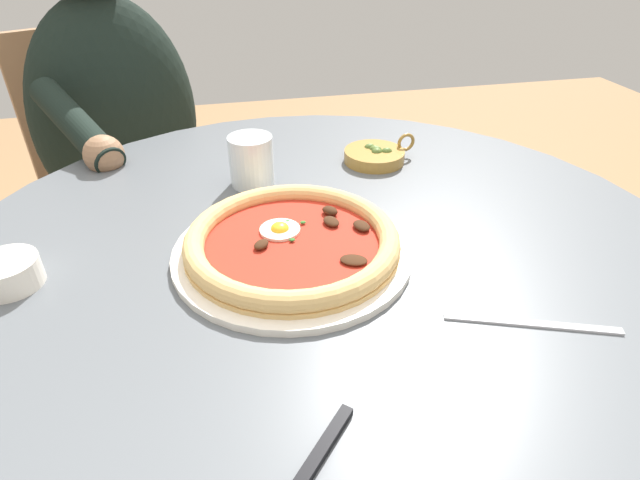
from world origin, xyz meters
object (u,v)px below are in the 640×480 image
at_px(pizza_on_plate, 292,243).
at_px(water_glass, 252,164).
at_px(dining_table, 322,323).
at_px(steak_knife, 304,478).
at_px(fork_utensil, 532,324).
at_px(diner_person, 135,194).
at_px(olive_pan, 375,155).
at_px(cafe_chair_diner, 115,174).
at_px(ramekin_capers, 7,273).

height_order(pizza_on_plate, water_glass, water_glass).
height_order(dining_table, steak_knife, steak_knife).
height_order(fork_utensil, diner_person, diner_person).
xyz_separation_m(olive_pan, cafe_chair_diner, (0.55, -0.55, -0.24)).
bearing_deg(dining_table, pizza_on_plate, 14.23).
relative_size(pizza_on_plate, water_glass, 3.84).
xyz_separation_m(dining_table, ramekin_capers, (0.39, 0.00, 0.16)).
height_order(dining_table, pizza_on_plate, pizza_on_plate).
relative_size(steak_knife, fork_utensil, 0.92).
bearing_deg(diner_person, ramekin_capers, 85.85).
xyz_separation_m(ramekin_capers, cafe_chair_diner, (0.01, -0.80, -0.24)).
relative_size(pizza_on_plate, fork_utensil, 1.73).
bearing_deg(ramekin_capers, fork_utensil, 160.75).
relative_size(water_glass, ramekin_capers, 1.07).
height_order(water_glass, diner_person, diner_person).
distance_m(pizza_on_plate, olive_pan, 0.32).
relative_size(steak_knife, cafe_chair_diner, 0.18).
bearing_deg(pizza_on_plate, fork_utensil, 140.40).
xyz_separation_m(dining_table, diner_person, (0.34, -0.67, -0.09)).
height_order(ramekin_capers, olive_pan, olive_pan).
distance_m(dining_table, steak_knife, 0.37).
bearing_deg(dining_table, olive_pan, -121.96).
bearing_deg(pizza_on_plate, water_glass, -82.70).
bearing_deg(olive_pan, fork_utensil, 94.44).
bearing_deg(cafe_chair_diner, olive_pan, 135.09).
bearing_deg(diner_person, pizza_on_plate, 113.42).
relative_size(dining_table, water_glass, 12.78).
height_order(pizza_on_plate, olive_pan, olive_pan).
bearing_deg(fork_utensil, ramekin_capers, -19.25).
xyz_separation_m(pizza_on_plate, cafe_chair_diner, (0.36, -0.81, -0.24)).
xyz_separation_m(water_glass, olive_pan, (-0.22, -0.04, -0.02)).
bearing_deg(olive_pan, diner_person, -40.72).
bearing_deg(steak_knife, ramekin_capers, -47.49).
distance_m(steak_knife, olive_pan, 0.62).
relative_size(dining_table, diner_person, 0.89).
distance_m(dining_table, ramekin_capers, 0.42).
xyz_separation_m(ramekin_capers, diner_person, (-0.05, -0.67, -0.25)).
height_order(pizza_on_plate, fork_utensil, pizza_on_plate).
height_order(dining_table, ramekin_capers, ramekin_capers).
bearing_deg(ramekin_capers, pizza_on_plate, 178.44).
xyz_separation_m(dining_table, fork_utensil, (-0.19, 0.20, 0.14)).
height_order(steak_knife, fork_utensil, steak_knife).
height_order(steak_knife, ramekin_capers, ramekin_capers).
bearing_deg(ramekin_capers, steak_knife, 132.51).
height_order(pizza_on_plate, diner_person, diner_person).
bearing_deg(water_glass, fork_utensil, 122.36).
xyz_separation_m(water_glass, cafe_chair_diner, (0.33, -0.59, -0.26)).
bearing_deg(water_glass, pizza_on_plate, 97.30).
bearing_deg(cafe_chair_diner, diner_person, 115.93).
distance_m(olive_pan, diner_person, 0.69).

